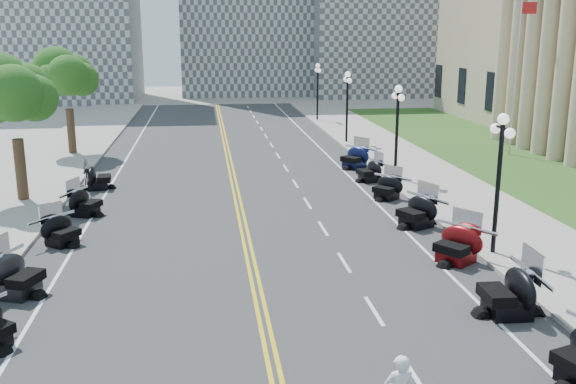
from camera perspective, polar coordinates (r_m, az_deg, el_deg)
name	(u,v)px	position (r m, az deg, el deg)	size (l,w,h in m)	color
ground	(263,317)	(18.31, -2.24, -11.07)	(160.00, 160.00, 0.00)	gray
road	(242,218)	(27.67, -4.16, -2.30)	(16.00, 90.00, 0.01)	#333335
centerline_yellow_a	(239,218)	(27.66, -4.40, -2.29)	(0.12, 90.00, 0.00)	yellow
centerline_yellow_b	(244,217)	(27.68, -3.91, -2.27)	(0.12, 90.00, 0.00)	yellow
edge_line_north	(386,212)	(28.73, 8.70, -1.79)	(0.12, 90.00, 0.00)	white
edge_line_south	(88,223)	(28.07, -17.32, -2.66)	(0.12, 90.00, 0.00)	white
lane_dash_5	(420,384)	(15.45, 11.64, -16.41)	(0.12, 2.00, 0.00)	white
lane_dash_6	(374,311)	(18.84, 7.66, -10.41)	(0.12, 2.00, 0.00)	white
lane_dash_7	(344,262)	(22.43, 5.02, -6.25)	(0.12, 2.00, 0.00)	white
lane_dash_8	(323,228)	(26.14, 3.14, -3.25)	(0.12, 2.00, 0.00)	white
lane_dash_9	(307,203)	(29.92, 1.74, -0.99)	(0.12, 2.00, 0.00)	white
lane_dash_10	(295,184)	(33.76, 0.66, 0.75)	(0.12, 2.00, 0.00)	white
lane_dash_11	(286,168)	(37.63, -0.20, 2.14)	(0.12, 2.00, 0.00)	white
lane_dash_12	(278,155)	(41.52, -0.90, 3.27)	(0.12, 2.00, 0.00)	white
lane_dash_13	(271,145)	(45.43, -1.48, 4.20)	(0.12, 2.00, 0.00)	white
lane_dash_14	(266,136)	(49.36, -1.97, 4.98)	(0.12, 2.00, 0.00)	white
lane_dash_15	(261,129)	(53.30, -2.39, 5.65)	(0.12, 2.00, 0.00)	white
lane_dash_16	(257,122)	(57.24, -2.75, 6.23)	(0.12, 2.00, 0.00)	white
lane_dash_17	(254,116)	(61.19, -3.07, 6.73)	(0.12, 2.00, 0.00)	white
lane_dash_18	(251,111)	(65.15, -3.34, 7.17)	(0.12, 2.00, 0.00)	white
lane_dash_19	(248,107)	(69.12, -3.59, 7.56)	(0.12, 2.00, 0.00)	white
sidewalk_north	(474,208)	(30.09, 16.23, -1.35)	(5.00, 90.00, 0.15)	#9E9991
lawn	(532,168)	(40.13, 20.90, 2.01)	(9.00, 60.00, 0.10)	#356023
distant_block_c	(389,6)	(84.89, 8.93, 16.05)	(20.00, 14.00, 22.00)	gray
street_lamp_2	(498,185)	(23.43, 18.16, 0.59)	(0.50, 1.20, 4.90)	black
street_lamp_3	(397,133)	(34.43, 9.64, 5.20)	(0.50, 1.20, 4.90)	black
street_lamp_4	(347,107)	(45.94, 5.27, 7.51)	(0.50, 1.20, 4.90)	black
street_lamp_5	(318,92)	(57.64, 2.64, 8.87)	(0.50, 1.20, 4.90)	black
flagpole	(516,77)	(43.25, 19.57, 9.57)	(1.10, 0.20, 10.00)	silver
tree_3	(14,101)	(31.84, -23.20, 7.48)	(4.80, 4.80, 9.20)	#235619
tree_4	(67,81)	(43.48, -19.04, 9.30)	(4.80, 4.80, 9.20)	#235619
motorcycle_n_5	(508,289)	(19.15, 19.01, -8.18)	(2.22, 2.22, 1.56)	black
motorcycle_n_6	(457,243)	(22.89, 14.77, -4.37)	(2.06, 2.06, 1.44)	#590A0C
motorcycle_n_7	(417,210)	(26.68, 11.37, -1.56)	(2.07, 2.07, 1.45)	black
motorcycle_n_8	(387,186)	(30.88, 8.79, 0.50)	(1.80, 1.80, 1.26)	black
motorcycle_n_9	(370,170)	(34.42, 7.28, 1.97)	(1.83, 1.83, 1.28)	black
motorcycle_n_10	(355,156)	(37.70, 5.93, 3.18)	(2.05, 2.05, 1.44)	black
motorcycle_s_6	(16,273)	(21.07, -23.05, -6.65)	(2.09, 2.09, 1.46)	black
motorcycle_s_7	(61,229)	(25.40, -19.51, -3.13)	(1.78, 1.78, 1.25)	black
motorcycle_s_8	(85,201)	(29.13, -17.62, -0.78)	(1.85, 1.85, 1.30)	black
motorcycle_s_9	(98,176)	(33.86, -16.57, 1.37)	(1.96, 1.96, 1.37)	black
cyclist_rider	(401,359)	(12.35, 10.01, -14.44)	(0.60, 0.40, 1.66)	white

